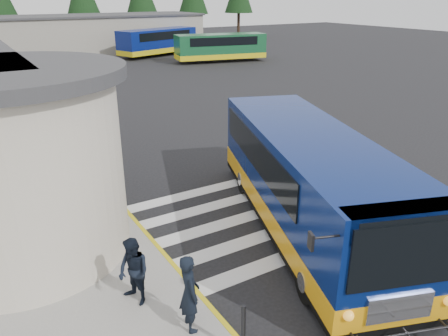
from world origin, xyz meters
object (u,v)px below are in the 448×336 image
pedestrian_b (134,272)px  far_bus_b (220,46)px  transit_bus (308,185)px  far_bus_a (158,41)px  bollard (243,331)px  pedestrian_a (189,293)px

pedestrian_b → far_bus_b: (20.81, 31.03, 0.58)m
transit_bus → pedestrian_b: bearing=-152.5°
pedestrian_b → far_bus_a: 42.28m
bollard → far_bus_a: far_bus_a is taller
pedestrian_b → bollard: (1.16, -2.51, -0.21)m
transit_bus → pedestrian_b: transit_bus is taller
pedestrian_a → far_bus_a: size_ratio=0.17×
transit_bus → pedestrian_b: (-5.57, -0.75, -0.46)m
pedestrian_a → bollard: 1.30m
pedestrian_b → far_bus_b: 37.37m
pedestrian_a → far_bus_a: far_bus_a is taller
pedestrian_a → pedestrian_b: 1.49m
pedestrian_b → bollard: 2.77m
transit_bus → pedestrian_a: 5.35m
pedestrian_b → far_bus_b: far_bus_b is taller
bollard → far_bus_a: size_ratio=0.12×
far_bus_a → bollard: bearing=139.4°
pedestrian_b → far_bus_a: far_bus_a is taller
bollard → far_bus_a: bearing=68.5°
bollard → far_bus_b: 38.88m
bollard → transit_bus: bearing=36.5°
transit_bus → pedestrian_a: size_ratio=6.24×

